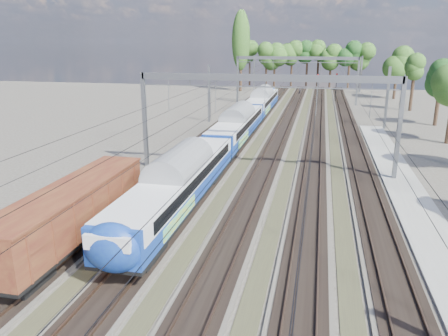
% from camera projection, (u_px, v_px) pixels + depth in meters
% --- Properties ---
extents(track_bed, '(21.00, 130.00, 0.34)m').
position_uv_depth(track_bed, '(279.00, 138.00, 54.65)').
color(track_bed, '#47423A').
rests_on(track_bed, ground).
extents(platform, '(3.00, 70.00, 0.30)m').
position_uv_depth(platform, '(424.00, 225.00, 28.72)').
color(platform, gray).
rests_on(platform, ground).
extents(catenary, '(25.65, 130.00, 9.00)m').
position_uv_depth(catenary, '(288.00, 82.00, 60.03)').
color(catenary, slate).
rests_on(catenary, ground).
extents(tree_belt, '(40.02, 98.80, 12.02)m').
position_uv_depth(tree_belt, '(332.00, 58.00, 96.74)').
color(tree_belt, black).
rests_on(tree_belt, ground).
extents(poplar, '(4.40, 4.40, 19.04)m').
position_uv_depth(poplar, '(241.00, 41.00, 104.05)').
color(poplar, black).
rests_on(poplar, ground).
extents(emu_train, '(3.12, 65.90, 4.56)m').
position_uv_depth(emu_train, '(237.00, 122.00, 50.76)').
color(emu_train, black).
rests_on(emu_train, ground).
extents(freight_boxcar, '(2.86, 13.82, 3.56)m').
position_uv_depth(freight_boxcar, '(73.00, 211.00, 25.60)').
color(freight_boxcar, black).
rests_on(freight_boxcar, ground).
extents(worker, '(0.55, 0.67, 1.58)m').
position_uv_depth(worker, '(300.00, 91.00, 100.17)').
color(worker, black).
rests_on(worker, ground).
extents(signal_near, '(0.45, 0.42, 6.34)m').
position_uv_depth(signal_near, '(317.00, 87.00, 76.54)').
color(signal_near, black).
rests_on(signal_near, ground).
extents(signal_far, '(0.36, 0.33, 5.67)m').
position_uv_depth(signal_far, '(336.00, 84.00, 87.02)').
color(signal_far, black).
rests_on(signal_far, ground).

